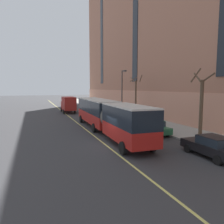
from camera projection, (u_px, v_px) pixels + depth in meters
ground_plane at (117, 145)px, 18.89m from camera, size 260.00×260.00×0.00m
sidewalk at (182, 131)px, 24.76m from camera, size 5.30×160.00×0.15m
city_bus at (106, 114)px, 24.15m from camera, size 3.06×19.53×3.53m
parked_car_black_0 at (212, 146)px, 15.66m from camera, size 2.00×4.70×1.56m
parked_car_black_1 at (123, 117)px, 31.04m from camera, size 2.04×4.26×1.56m
parked_car_red_2 at (95, 108)px, 45.12m from camera, size 1.98×4.59×1.56m
parked_car_green_4 at (153, 127)px, 23.36m from camera, size 2.10×4.79×1.56m
box_truck at (68, 104)px, 43.16m from camera, size 2.43×7.12×3.16m
street_tree_mid_block at (201, 103)px, 22.11m from camera, size 1.94×1.77×6.87m
street_tree_far_uptown at (136, 96)px, 35.99m from camera, size 1.85×1.86×6.88m
street_lamp at (123, 89)px, 35.18m from camera, size 0.36×1.48×7.58m
lane_centerline at (98, 139)px, 21.38m from camera, size 0.16×140.00×0.01m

